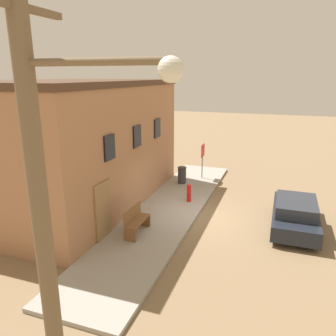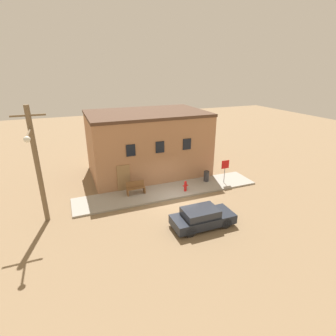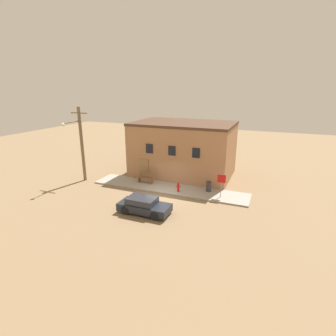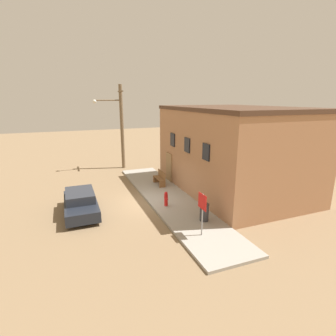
% 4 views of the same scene
% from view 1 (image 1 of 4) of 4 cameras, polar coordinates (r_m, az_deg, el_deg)
% --- Properties ---
extents(ground_plane, '(80.00, 80.00, 0.00)m').
position_cam_1_polar(ground_plane, '(14.11, 5.33, -8.27)').
color(ground_plane, '#846B4C').
extents(sidewalk, '(14.44, 2.71, 0.13)m').
position_cam_1_polar(sidewalk, '(14.44, 0.09, -7.33)').
color(sidewalk, '#9E998E').
rests_on(sidewalk, ground).
extents(brick_building, '(10.09, 6.66, 5.55)m').
position_cam_1_polar(brick_building, '(15.54, -16.52, 4.17)').
color(brick_building, '#A87551').
rests_on(brick_building, ground).
extents(fire_hydrant, '(0.42, 0.20, 0.84)m').
position_cam_1_polar(fire_hydrant, '(15.11, 3.68, -4.30)').
color(fire_hydrant, red).
rests_on(fire_hydrant, sidewalk).
extents(stop_sign, '(0.69, 0.06, 1.94)m').
position_cam_1_polar(stop_sign, '(18.32, 6.06, 2.33)').
color(stop_sign, gray).
rests_on(stop_sign, sidewalk).
extents(bench, '(1.38, 0.44, 1.00)m').
position_cam_1_polar(bench, '(12.20, -5.57, -9.17)').
color(bench, brown).
rests_on(bench, sidewalk).
extents(trash_bin, '(0.46, 0.46, 0.88)m').
position_cam_1_polar(trash_bin, '(17.62, 2.45, -1.22)').
color(trash_bin, '#333338').
rests_on(trash_bin, sidewalk).
extents(utility_pole, '(1.80, 2.48, 7.22)m').
position_cam_1_polar(utility_pole, '(5.43, -20.45, -5.57)').
color(utility_pole, brown).
rests_on(utility_pole, ground).
extents(parked_car, '(3.84, 1.65, 1.21)m').
position_cam_1_polar(parked_car, '(13.67, 21.26, -7.46)').
color(parked_car, black).
rests_on(parked_car, ground).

